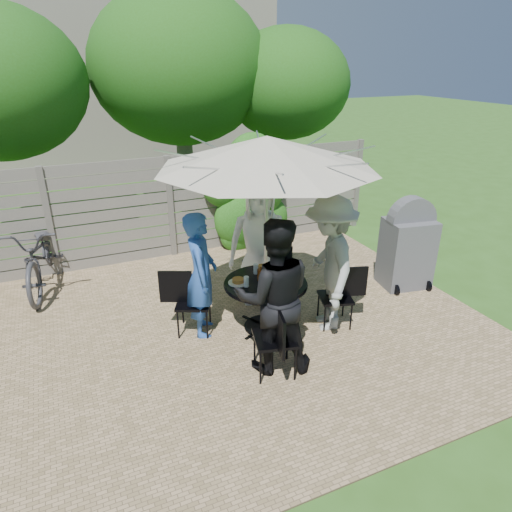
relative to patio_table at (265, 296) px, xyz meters
name	(u,v)px	position (x,y,z in m)	size (l,w,h in m)	color
backyard_envelope	(109,85)	(-0.42, 10.24, 2.11)	(60.00, 60.00, 5.00)	#30571B
patio_table	(265,296)	(0.00, 0.00, 0.00)	(1.36, 1.36, 0.71)	black
umbrella	(267,152)	(0.00, 0.00, 1.90)	(3.37, 3.37, 2.58)	silver
chair_back	(258,277)	(0.31, 0.92, -0.20)	(0.60, 0.76, 0.99)	black
person_back	(259,242)	(0.26, 0.79, 0.44)	(0.91, 0.59, 1.87)	white
chair_left	(193,314)	(-0.91, 0.31, -0.22)	(0.69, 0.57, 0.90)	black
person_left	(201,275)	(-0.79, 0.26, 0.35)	(0.62, 0.40, 1.69)	#2752A9
chair_front	(275,352)	(-0.31, -0.92, -0.21)	(0.56, 0.73, 0.96)	black
person_front	(274,297)	(-0.26, -0.79, 0.44)	(0.91, 0.71, 1.87)	black
chair_right	(336,308)	(0.91, -0.31, -0.23)	(0.66, 0.52, 0.87)	black
person_right	(329,264)	(0.79, -0.26, 0.43)	(1.20, 0.69, 1.86)	#A3A5A0
plate_back	(263,268)	(0.11, 0.34, 0.24)	(0.26, 0.26, 0.06)	white
plate_left	(238,281)	(-0.34, 0.11, 0.24)	(0.26, 0.26, 0.06)	white
plate_front	(269,293)	(-0.11, -0.34, 0.24)	(0.26, 0.26, 0.06)	white
plate_right	(293,279)	(0.34, -0.11, 0.24)	(0.26, 0.26, 0.06)	white
glass_back	(256,269)	(-0.02, 0.28, 0.28)	(0.07, 0.07, 0.14)	silver
glass_left	(246,282)	(-0.28, -0.02, 0.28)	(0.07, 0.07, 0.14)	silver
glass_front	(276,286)	(0.02, -0.28, 0.28)	(0.07, 0.07, 0.14)	silver
glass_right	(284,273)	(0.28, 0.02, 0.28)	(0.07, 0.07, 0.14)	silver
syrup_jug	(261,275)	(-0.04, 0.07, 0.29)	(0.09, 0.09, 0.16)	#59280C
coffee_cup	(271,270)	(0.16, 0.18, 0.27)	(0.08, 0.08, 0.12)	#C6B293
bicycle	(42,255)	(-2.69, 2.55, 0.06)	(0.73, 2.09, 1.10)	#333338
bbq_grill	(407,247)	(2.57, 0.26, 0.18)	(0.81, 0.67, 1.48)	#525257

